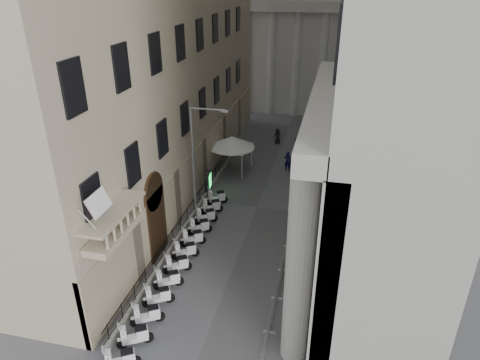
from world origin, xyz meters
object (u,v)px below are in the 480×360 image
object	(u,v)px
security_tent	(231,141)
pedestrian_b	(299,140)
pedestrian_a	(288,161)
street_lamp	(197,154)
info_kiosk	(209,183)

from	to	relation	value
security_tent	pedestrian_b	bearing A→B (deg)	51.65
pedestrian_b	pedestrian_a	bearing A→B (deg)	90.92
security_tent	street_lamp	world-z (taller)	street_lamp
info_kiosk	pedestrian_b	world-z (taller)	info_kiosk
pedestrian_a	pedestrian_b	world-z (taller)	pedestrian_a
pedestrian_a	info_kiosk	bearing A→B (deg)	64.03
security_tent	info_kiosk	world-z (taller)	security_tent
street_lamp	pedestrian_b	size ratio (longest dim) A/B	4.98
street_lamp	security_tent	bearing A→B (deg)	87.48
pedestrian_b	info_kiosk	bearing A→B (deg)	68.07
street_lamp	pedestrian_a	distance (m)	11.34
security_tent	pedestrian_b	world-z (taller)	security_tent
street_lamp	info_kiosk	world-z (taller)	street_lamp
street_lamp	pedestrian_a	bearing A→B (deg)	59.92
pedestrian_a	pedestrian_b	size ratio (longest dim) A/B	1.08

